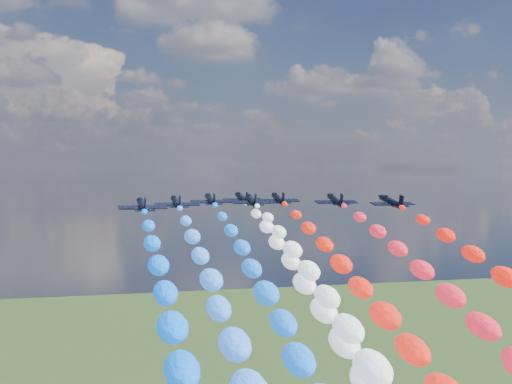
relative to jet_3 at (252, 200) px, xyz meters
name	(u,v)px	position (x,y,z in m)	size (l,w,h in m)	color
jet_0	(142,205)	(-25.14, -14.24, 0.00)	(9.35, 12.53, 2.76)	black
jet_1	(177,202)	(-17.35, -4.80, 0.00)	(9.35, 12.53, 2.76)	black
jet_2	(211,200)	(-8.37, 5.10, 0.00)	(9.35, 12.53, 2.76)	black
trail_2	(290,360)	(-8.37, -58.53, -19.02)	(5.44, 122.25, 41.61)	blue
jet_3	(252,200)	(0.00, 0.00, 0.00)	(9.35, 12.53, 2.76)	black
trail_3	(361,366)	(0.00, -63.63, -19.02)	(5.44, 122.25, 41.61)	white
jet_4	(242,198)	(0.40, 11.78, 0.00)	(9.35, 12.53, 2.76)	black
trail_4	(333,343)	(0.40, -51.85, -19.02)	(5.44, 122.25, 41.61)	white
jet_5	(279,199)	(7.99, 6.38, 0.00)	(9.35, 12.53, 2.76)	black
trail_5	(396,350)	(7.99, -57.25, -19.02)	(5.44, 122.25, 41.61)	red
jet_6	(335,200)	(18.64, -3.26, 0.00)	(9.35, 12.53, 2.76)	black
trail_6	(501,363)	(18.64, -66.89, -19.02)	(5.44, 122.25, 41.61)	red
jet_7	(391,202)	(27.66, -13.13, 0.00)	(9.35, 12.53, 2.76)	black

